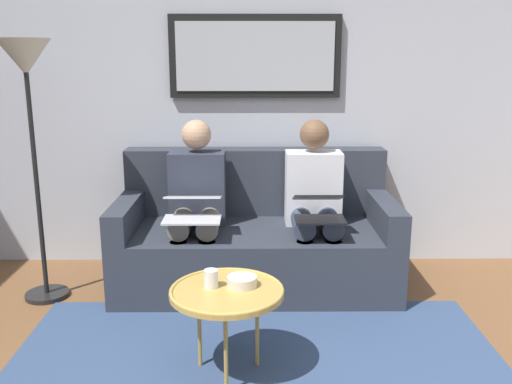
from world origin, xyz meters
TOP-DOWN VIEW (x-y plane):
  - wall_rear at (0.00, -2.60)m, footprint 6.00×0.12m
  - area_rug at (0.00, -0.85)m, footprint 2.60×1.80m
  - couch at (0.00, -2.12)m, footprint 1.87×0.90m
  - framed_mirror at (0.00, -2.51)m, footprint 1.23×0.05m
  - coffee_table at (0.15, -0.90)m, footprint 0.56×0.56m
  - cup at (0.23, -0.93)m, footprint 0.07×0.07m
  - bowl at (0.07, -0.95)m, footprint 0.15×0.15m
  - person_left at (-0.40, -2.05)m, footprint 0.38×0.58m
  - laptop_black at (-0.40, -1.81)m, footprint 0.31×0.35m
  - person_right at (0.40, -2.05)m, footprint 0.38×0.58m
  - laptop_silver at (0.40, -1.80)m, footprint 0.36×0.34m
  - standing_lamp at (1.39, -1.85)m, footprint 0.32×0.32m

SIDE VIEW (x-z plane):
  - area_rug at x=0.00m, z-range 0.00..0.01m
  - couch at x=0.00m, z-range -0.14..0.76m
  - coffee_table at x=0.15m, z-range 0.21..0.68m
  - bowl at x=0.07m, z-range 0.46..0.51m
  - cup at x=0.23m, z-range 0.46..0.55m
  - person_left at x=-0.40m, z-range 0.04..1.18m
  - person_right at x=0.40m, z-range 0.04..1.18m
  - laptop_black at x=-0.40m, z-range 0.55..0.70m
  - laptop_silver at x=0.40m, z-range 0.56..0.70m
  - wall_rear at x=0.00m, z-range 0.00..2.60m
  - standing_lamp at x=1.39m, z-range 0.54..2.20m
  - framed_mirror at x=0.00m, z-range 1.26..1.84m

